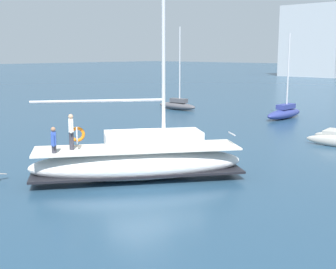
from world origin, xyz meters
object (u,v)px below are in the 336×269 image
at_px(main_sailboat, 139,160).
at_px(moored_sloop_far, 177,104).
at_px(mooring_buoy, 150,142).
at_px(moored_sloop_near, 284,112).

height_order(main_sailboat, moored_sloop_far, main_sailboat).
distance_m(moored_sloop_far, mooring_buoy, 17.80).
distance_m(main_sailboat, moored_sloop_near, 22.33).
bearing_deg(mooring_buoy, moored_sloop_far, 126.78).
bearing_deg(mooring_buoy, main_sailboat, -47.76).
bearing_deg(main_sailboat, mooring_buoy, 132.24).
xyz_separation_m(main_sailboat, moored_sloop_far, (-15.92, 20.05, -0.36)).
bearing_deg(mooring_buoy, moored_sloop_near, 88.85).
bearing_deg(main_sailboat, moored_sloop_far, 128.45).
xyz_separation_m(main_sailboat, mooring_buoy, (-5.26, 5.80, -0.71)).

